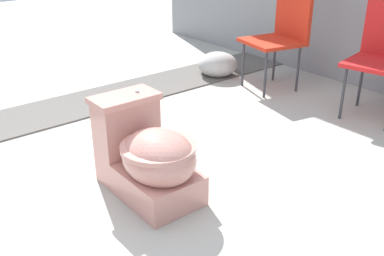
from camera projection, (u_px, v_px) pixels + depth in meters
ground_plane at (125, 196)px, 2.44m from camera, size 14.00×14.00×0.00m
gravel_strip at (90, 102)px, 3.69m from camera, size 0.56×8.00×0.01m
toilet at (149, 157)px, 2.38m from camera, size 0.64×0.39×0.52m
folding_chair_left at (282, 30)px, 3.83m from camera, size 0.52×0.52×0.83m
boulder_near at (211, 64)px, 4.33m from camera, size 0.29×0.23×0.20m
boulder_far at (218, 64)px, 4.27m from camera, size 0.48×0.49×0.24m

